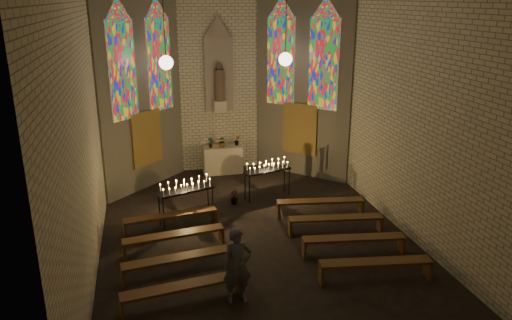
{
  "coord_description": "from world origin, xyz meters",
  "views": [
    {
      "loc": [
        -2.7,
        -11.54,
        6.14
      ],
      "look_at": [
        0.23,
        1.11,
        1.86
      ],
      "focal_mm": 35.0,
      "sensor_mm": 36.0,
      "label": 1
    }
  ],
  "objects_px": {
    "aisle_flower_pot": "(234,197)",
    "visitor": "(237,265)",
    "votive_stand_left": "(186,188)",
    "votive_stand_right": "(268,168)",
    "altar": "(223,160)"
  },
  "relations": [
    {
      "from": "altar",
      "to": "aisle_flower_pot",
      "type": "xyz_separation_m",
      "value": [
        -0.14,
        -2.93,
        -0.28
      ]
    },
    {
      "from": "aisle_flower_pot",
      "to": "votive_stand_right",
      "type": "relative_size",
      "value": 0.27
    },
    {
      "from": "aisle_flower_pot",
      "to": "votive_stand_right",
      "type": "xyz_separation_m",
      "value": [
        1.15,
        0.32,
        0.76
      ]
    },
    {
      "from": "aisle_flower_pot",
      "to": "votive_stand_right",
      "type": "distance_m",
      "value": 1.41
    },
    {
      "from": "votive_stand_right",
      "to": "visitor",
      "type": "bearing_deg",
      "value": -126.44
    },
    {
      "from": "votive_stand_right",
      "to": "votive_stand_left",
      "type": "bearing_deg",
      "value": -171.18
    },
    {
      "from": "votive_stand_right",
      "to": "visitor",
      "type": "height_order",
      "value": "visitor"
    },
    {
      "from": "aisle_flower_pot",
      "to": "visitor",
      "type": "xyz_separation_m",
      "value": [
        -0.88,
        -5.09,
        0.62
      ]
    },
    {
      "from": "votive_stand_left",
      "to": "visitor",
      "type": "height_order",
      "value": "visitor"
    },
    {
      "from": "votive_stand_left",
      "to": "visitor",
      "type": "bearing_deg",
      "value": -100.49
    },
    {
      "from": "altar",
      "to": "votive_stand_right",
      "type": "relative_size",
      "value": 0.88
    },
    {
      "from": "aisle_flower_pot",
      "to": "visitor",
      "type": "height_order",
      "value": "visitor"
    },
    {
      "from": "altar",
      "to": "votive_stand_left",
      "type": "distance_m",
      "value": 4.23
    },
    {
      "from": "aisle_flower_pot",
      "to": "votive_stand_right",
      "type": "bearing_deg",
      "value": 15.55
    },
    {
      "from": "altar",
      "to": "aisle_flower_pot",
      "type": "relative_size",
      "value": 3.25
    }
  ]
}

